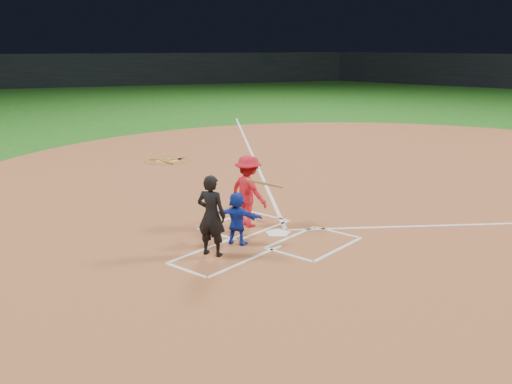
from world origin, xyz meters
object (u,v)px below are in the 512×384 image
Objects in this scene: home_plate at (278,233)px; umpire at (211,216)px; catcher at (237,218)px; batter_at_plate at (248,191)px; on_deck_circle at (167,160)px.

umpire is (-0.20, -1.90, 0.82)m from home_plate.
batter_at_plate is at bearing -77.43° from catcher.
catcher is (7.87, -5.02, 0.56)m from on_deck_circle.
home_plate is 2.08m from umpire.
batter_at_plate is (-0.87, 0.01, 0.83)m from home_plate.
batter_at_plate reaches higher than catcher.
on_deck_circle is 9.36m from catcher.
catcher is 0.85m from umpire.
batter_at_plate reaches higher than umpire.
home_plate is 9.01m from on_deck_circle.
home_plate is 0.36× the size of batter_at_plate.
on_deck_circle is at bearing -49.71° from catcher.
catcher reaches higher than on_deck_circle.
home_plate is 0.35× the size of on_deck_circle.
on_deck_circle is 8.28m from batter_at_plate.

